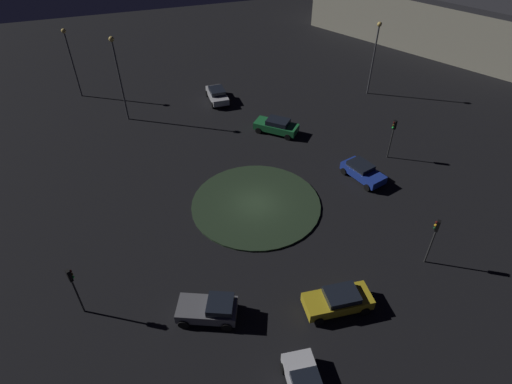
{
  "coord_description": "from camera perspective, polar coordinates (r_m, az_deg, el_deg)",
  "views": [
    {
      "loc": [
        26.05,
        -8.52,
        23.94
      ],
      "look_at": [
        0.0,
        0.0,
        1.4
      ],
      "focal_mm": 29.83,
      "sensor_mm": 36.0,
      "label": 1
    }
  ],
  "objects": [
    {
      "name": "car_grey",
      "position": [
        28.45,
        -6.21,
        -15.31
      ],
      "size": [
        3.27,
        4.26,
        1.6
      ],
      "rotation": [
        0.0,
        0.0,
        4.32
      ],
      "color": "slate",
      "rests_on": "ground_plane"
    },
    {
      "name": "traffic_light_north",
      "position": [
        42.43,
        17.88,
        7.72
      ],
      "size": [
        0.34,
        0.38,
        4.11
      ],
      "rotation": [
        0.0,
        0.0,
        -1.38
      ],
      "color": "#2D2D2D",
      "rests_on": "ground_plane"
    },
    {
      "name": "traffic_light_southeast",
      "position": [
        29.14,
        -23.34,
        -11.14
      ],
      "size": [
        0.37,
        0.39,
        4.1
      ],
      "rotation": [
        0.0,
        0.0,
        2.01
      ],
      "color": "#2D2D2D",
      "rests_on": "ground_plane"
    },
    {
      "name": "streetlamp_southwest",
      "position": [
        47.89,
        -18.08,
        15.56
      ],
      "size": [
        0.54,
        0.54,
        9.24
      ],
      "color": "#4C4C51",
      "rests_on": "ground_plane"
    },
    {
      "name": "traffic_light_northeast",
      "position": [
        32.21,
        22.83,
        -5.14
      ],
      "size": [
        0.39,
        0.39,
        4.12
      ],
      "rotation": [
        0.0,
        0.0,
        -2.36
      ],
      "color": "#2D2D2D",
      "rests_on": "ground_plane"
    },
    {
      "name": "streetlamp_southwest_near",
      "position": [
        55.48,
        -23.68,
        16.63
      ],
      "size": [
        0.52,
        0.52,
        8.12
      ],
      "color": "#4C4C51",
      "rests_on": "ground_plane"
    },
    {
      "name": "ground_plane",
      "position": [
        36.4,
        0.0,
        -1.7
      ],
      "size": [
        117.04,
        117.04,
        0.0
      ],
      "primitive_type": "plane",
      "color": "black"
    },
    {
      "name": "car_silver",
      "position": [
        52.04,
        -5.23,
        12.89
      ],
      "size": [
        4.39,
        2.15,
        1.55
      ],
      "rotation": [
        0.0,
        0.0,
        6.27
      ],
      "color": "silver",
      "rests_on": "ground_plane"
    },
    {
      "name": "car_blue",
      "position": [
        40.01,
        14.11,
        2.7
      ],
      "size": [
        4.46,
        3.01,
        1.45
      ],
      "rotation": [
        0.0,
        0.0,
        0.29
      ],
      "color": "#1E38A5",
      "rests_on": "ground_plane"
    },
    {
      "name": "streetlamp_northwest",
      "position": [
        53.52,
        15.7,
        18.08
      ],
      "size": [
        0.54,
        0.54,
        8.63
      ],
      "color": "#4C4C51",
      "rests_on": "ground_plane"
    },
    {
      "name": "car_green",
      "position": [
        45.54,
        2.78,
        8.87
      ],
      "size": [
        4.44,
        4.65,
        1.57
      ],
      "rotation": [
        0.0,
        0.0,
        0.84
      ],
      "color": "#1E7238",
      "rests_on": "ground_plane"
    },
    {
      "name": "roundabout_island",
      "position": [
        36.35,
        0.0,
        -1.61
      ],
      "size": [
        11.02,
        11.02,
        0.15
      ],
      "primitive_type": "cylinder",
      "color": "#263823",
      "rests_on": "ground_plane"
    },
    {
      "name": "store_building",
      "position": [
        73.59,
        22.1,
        21.01
      ],
      "size": [
        35.89,
        26.43,
        7.78
      ],
      "rotation": [
        0.0,
        0.0,
        3.64
      ],
      "color": "#B7B299",
      "rests_on": "ground_plane"
    },
    {
      "name": "car_yellow",
      "position": [
        29.23,
        10.97,
        -14.05
      ],
      "size": [
        2.38,
        4.58,
        1.48
      ],
      "rotation": [
        0.0,
        0.0,
        -1.65
      ],
      "color": "gold",
      "rests_on": "ground_plane"
    }
  ]
}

